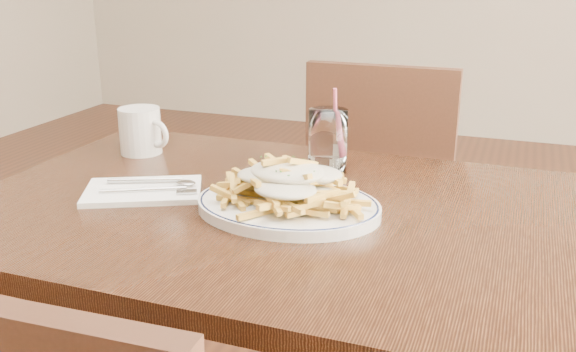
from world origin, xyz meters
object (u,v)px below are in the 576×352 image
at_px(water_glass, 328,144).
at_px(coffee_mug, 141,131).
at_px(table, 280,243).
at_px(loaded_fries, 288,179).
at_px(fries_plate, 288,206).
at_px(chair_far, 384,191).

distance_m(water_glass, coffee_mug, 0.46).
relative_size(table, loaded_fries, 4.37).
relative_size(loaded_fries, coffee_mug, 1.99).
xyz_separation_m(table, coffee_mug, (-0.43, 0.20, 0.13)).
relative_size(fries_plate, water_glass, 2.08).
relative_size(chair_far, water_glass, 4.93).
bearing_deg(table, coffee_mug, 154.64).
bearing_deg(water_glass, coffee_mug, -176.93).
relative_size(fries_plate, coffee_mug, 2.81).
bearing_deg(loaded_fries, chair_far, 88.92).
distance_m(loaded_fries, coffee_mug, 0.51).
bearing_deg(fries_plate, coffee_mug, 153.11).
relative_size(loaded_fries, water_glass, 1.48).
bearing_deg(coffee_mug, water_glass, 3.07).
bearing_deg(table, fries_plate, -45.37).
height_order(chair_far, fries_plate, chair_far).
xyz_separation_m(chair_far, water_glass, (-0.02, -0.54, 0.29)).
height_order(chair_far, water_glass, water_glass).
distance_m(fries_plate, water_glass, 0.26).
bearing_deg(table, loaded_fries, -45.37).
relative_size(table, water_glass, 6.45).
height_order(fries_plate, water_glass, water_glass).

